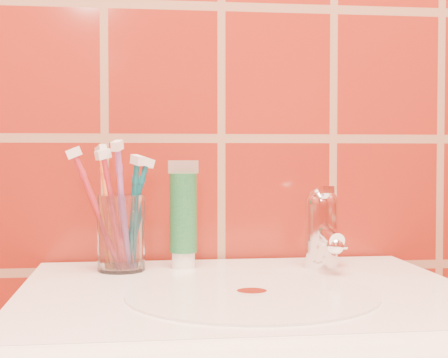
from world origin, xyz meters
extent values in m
cube|color=maroon|center=(0.00, 1.21, 1.25)|extent=(2.20, 0.02, 2.50)
cube|color=white|center=(0.00, 0.96, 0.77)|extent=(0.56, 0.46, 0.16)
cylinder|color=silver|center=(0.00, 0.91, 0.85)|extent=(0.30, 0.30, 0.00)
cylinder|color=white|center=(0.00, 0.91, 0.85)|extent=(0.04, 0.04, 0.00)
cylinder|color=white|center=(-0.16, 1.10, 0.90)|extent=(0.08, 0.08, 0.11)
cylinder|color=white|center=(-0.07, 1.12, 0.86)|extent=(0.03, 0.03, 0.02)
cylinder|color=#165D2E|center=(-0.07, 1.12, 0.93)|extent=(0.04, 0.04, 0.12)
cube|color=beige|center=(-0.07, 1.12, 1.00)|extent=(0.04, 0.01, 0.02)
cylinder|color=white|center=(0.14, 1.09, 0.90)|extent=(0.05, 0.05, 0.09)
sphere|color=white|center=(0.14, 1.09, 0.94)|extent=(0.05, 0.05, 0.05)
cylinder|color=white|center=(0.14, 1.06, 0.91)|extent=(0.02, 0.09, 0.03)
cube|color=white|center=(0.14, 1.08, 0.96)|extent=(0.02, 0.06, 0.01)
camera|label=1|loc=(-0.13, 0.12, 1.02)|focal=55.00mm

